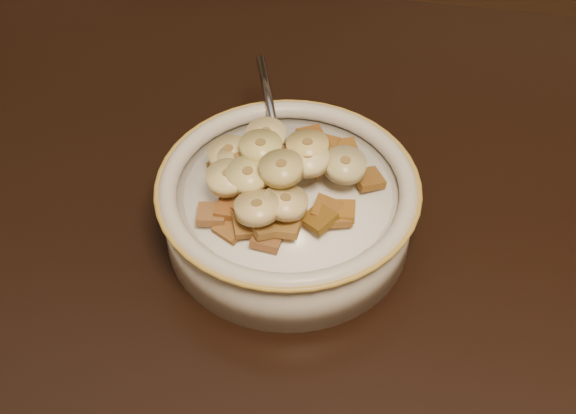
# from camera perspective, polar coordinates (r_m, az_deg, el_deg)

# --- Properties ---
(table) EXTENTS (1.43, 0.94, 0.04)m
(table) POSITION_cam_1_polar(r_m,az_deg,el_deg) (0.60, -10.10, -9.15)
(table) COLOR black
(table) RESTS_ON floor
(chair) EXTENTS (0.50, 0.50, 1.04)m
(chair) POSITION_cam_1_polar(r_m,az_deg,el_deg) (1.30, -5.21, 13.73)
(chair) COLOR #362515
(chair) RESTS_ON floor
(cereal_bowl) EXTENTS (0.19, 0.19, 0.04)m
(cereal_bowl) POSITION_cam_1_polar(r_m,az_deg,el_deg) (0.61, 0.00, -0.49)
(cereal_bowl) COLOR #C0B2A0
(cereal_bowl) RESTS_ON table
(milk) EXTENTS (0.16, 0.16, 0.00)m
(milk) POSITION_cam_1_polar(r_m,az_deg,el_deg) (0.59, 0.00, 0.99)
(milk) COLOR white
(milk) RESTS_ON cereal_bowl
(spoon) EXTENTS (0.05, 0.05, 0.01)m
(spoon) POSITION_cam_1_polar(r_m,az_deg,el_deg) (0.61, -0.48, 3.26)
(spoon) COLOR gray
(spoon) RESTS_ON cereal_bowl
(cereal_square_0) EXTENTS (0.02, 0.02, 0.01)m
(cereal_square_0) POSITION_cam_1_polar(r_m,az_deg,el_deg) (0.56, -0.17, -1.39)
(cereal_square_0) COLOR olive
(cereal_square_0) RESTS_ON milk
(cereal_square_1) EXTENTS (0.03, 0.03, 0.01)m
(cereal_square_1) POSITION_cam_1_polar(r_m,az_deg,el_deg) (0.55, -1.65, -1.41)
(cereal_square_1) COLOR olive
(cereal_square_1) RESTS_ON milk
(cereal_square_2) EXTENTS (0.02, 0.02, 0.01)m
(cereal_square_2) POSITION_cam_1_polar(r_m,az_deg,el_deg) (0.57, 3.78, -0.31)
(cereal_square_2) COLOR #98651D
(cereal_square_2) RESTS_ON milk
(cereal_square_3) EXTENTS (0.03, 0.03, 0.01)m
(cereal_square_3) POSITION_cam_1_polar(r_m,az_deg,el_deg) (0.60, 5.73, 1.99)
(cereal_square_3) COLOR brown
(cereal_square_3) RESTS_ON milk
(cereal_square_4) EXTENTS (0.02, 0.02, 0.01)m
(cereal_square_4) POSITION_cam_1_polar(r_m,az_deg,el_deg) (0.56, -1.50, -2.28)
(cereal_square_4) COLOR #975C34
(cereal_square_4) RESTS_ON milk
(cereal_square_5) EXTENTS (0.03, 0.03, 0.01)m
(cereal_square_5) POSITION_cam_1_polar(r_m,az_deg,el_deg) (0.56, -0.79, 0.46)
(cereal_square_5) COLOR #9D5E1F
(cereal_square_5) RESTS_ON milk
(cereal_square_6) EXTENTS (0.03, 0.03, 0.01)m
(cereal_square_6) POSITION_cam_1_polar(r_m,az_deg,el_deg) (0.59, 2.00, 3.13)
(cereal_square_6) COLOR #995520
(cereal_square_6) RESTS_ON milk
(cereal_square_7) EXTENTS (0.03, 0.03, 0.01)m
(cereal_square_7) POSITION_cam_1_polar(r_m,az_deg,el_deg) (0.62, 2.62, 4.33)
(cereal_square_7) COLOR brown
(cereal_square_7) RESTS_ON milk
(cereal_square_8) EXTENTS (0.02, 0.02, 0.01)m
(cereal_square_8) POSITION_cam_1_polar(r_m,az_deg,el_deg) (0.56, -1.51, 0.80)
(cereal_square_8) COLOR #985421
(cereal_square_8) RESTS_ON milk
(cereal_square_9) EXTENTS (0.03, 0.03, 0.01)m
(cereal_square_9) POSITION_cam_1_polar(r_m,az_deg,el_deg) (0.61, -3.68, 3.55)
(cereal_square_9) COLOR brown
(cereal_square_9) RESTS_ON milk
(cereal_square_10) EXTENTS (0.03, 0.03, 0.01)m
(cereal_square_10) POSITION_cam_1_polar(r_m,az_deg,el_deg) (0.58, -2.22, 1.73)
(cereal_square_10) COLOR brown
(cereal_square_10) RESTS_ON milk
(cereal_square_11) EXTENTS (0.03, 0.03, 0.01)m
(cereal_square_11) POSITION_cam_1_polar(r_m,az_deg,el_deg) (0.56, -4.04, -1.46)
(cereal_square_11) COLOR olive
(cereal_square_11) RESTS_ON milk
(cereal_square_12) EXTENTS (0.03, 0.03, 0.01)m
(cereal_square_12) POSITION_cam_1_polar(r_m,az_deg,el_deg) (0.56, -2.89, -1.21)
(cereal_square_12) COLOR brown
(cereal_square_12) RESTS_ON milk
(cereal_square_13) EXTENTS (0.03, 0.03, 0.01)m
(cereal_square_13) POSITION_cam_1_polar(r_m,az_deg,el_deg) (0.57, 3.43, -0.56)
(cereal_square_13) COLOR brown
(cereal_square_13) RESTS_ON milk
(cereal_square_14) EXTENTS (0.03, 0.03, 0.01)m
(cereal_square_14) POSITION_cam_1_polar(r_m,az_deg,el_deg) (0.63, 1.70, 4.93)
(cereal_square_14) COLOR brown
(cereal_square_14) RESTS_ON milk
(cereal_square_15) EXTENTS (0.03, 0.03, 0.01)m
(cereal_square_15) POSITION_cam_1_polar(r_m,az_deg,el_deg) (0.56, 2.24, -0.84)
(cereal_square_15) COLOR brown
(cereal_square_15) RESTS_ON milk
(cereal_square_16) EXTENTS (0.02, 0.02, 0.01)m
(cereal_square_16) POSITION_cam_1_polar(r_m,az_deg,el_deg) (0.57, 2.79, -0.23)
(cereal_square_16) COLOR brown
(cereal_square_16) RESTS_ON milk
(cereal_square_17) EXTENTS (0.02, 0.02, 0.01)m
(cereal_square_17) POSITION_cam_1_polar(r_m,az_deg,el_deg) (0.57, -5.48, -0.50)
(cereal_square_17) COLOR #936032
(cereal_square_17) RESTS_ON milk
(cereal_square_18) EXTENTS (0.02, 0.02, 0.01)m
(cereal_square_18) POSITION_cam_1_polar(r_m,az_deg,el_deg) (0.57, -4.10, -0.13)
(cereal_square_18) COLOR brown
(cereal_square_18) RESTS_ON milk
(cereal_square_19) EXTENTS (0.03, 0.03, 0.01)m
(cereal_square_19) POSITION_cam_1_polar(r_m,az_deg,el_deg) (0.61, -4.54, 2.90)
(cereal_square_19) COLOR brown
(cereal_square_19) RESTS_ON milk
(cereal_square_20) EXTENTS (0.03, 0.03, 0.01)m
(cereal_square_20) POSITION_cam_1_polar(r_m,az_deg,el_deg) (0.60, 3.45, 3.30)
(cereal_square_20) COLOR brown
(cereal_square_20) RESTS_ON milk
(cereal_square_21) EXTENTS (0.03, 0.03, 0.01)m
(cereal_square_21) POSITION_cam_1_polar(r_m,az_deg,el_deg) (0.56, -0.16, -0.12)
(cereal_square_21) COLOR brown
(cereal_square_21) RESTS_ON milk
(cereal_square_22) EXTENTS (0.03, 0.03, 0.01)m
(cereal_square_22) POSITION_cam_1_polar(r_m,az_deg,el_deg) (0.60, -1.43, 4.04)
(cereal_square_22) COLOR brown
(cereal_square_22) RESTS_ON milk
(cereal_square_23) EXTENTS (0.02, 0.02, 0.01)m
(cereal_square_23) POSITION_cam_1_polar(r_m,az_deg,el_deg) (0.57, -3.99, 0.20)
(cereal_square_23) COLOR brown
(cereal_square_23) RESTS_ON milk
(cereal_square_24) EXTENTS (0.03, 0.03, 0.01)m
(cereal_square_24) POSITION_cam_1_polar(r_m,az_deg,el_deg) (0.56, -2.66, -0.15)
(cereal_square_24) COLOR #9D5B2C
(cereal_square_24) RESTS_ON milk
(cereal_square_25) EXTENTS (0.03, 0.03, 0.01)m
(cereal_square_25) POSITION_cam_1_polar(r_m,az_deg,el_deg) (0.61, 4.02, 4.04)
(cereal_square_25) COLOR brown
(cereal_square_25) RESTS_ON milk
(banana_slice_0) EXTENTS (0.04, 0.04, 0.02)m
(banana_slice_0) POSITION_cam_1_polar(r_m,az_deg,el_deg) (0.59, -3.52, 3.31)
(banana_slice_0) COLOR #E7D686
(banana_slice_0) RESTS_ON milk
(banana_slice_1) EXTENTS (0.03, 0.04, 0.01)m
(banana_slice_1) POSITION_cam_1_polar(r_m,az_deg,el_deg) (0.58, 1.39, 4.31)
(banana_slice_1) COLOR #E9CD72
(banana_slice_1) RESTS_ON milk
(banana_slice_2) EXTENTS (0.04, 0.04, 0.01)m
(banana_slice_2) POSITION_cam_1_polar(r_m,az_deg,el_deg) (0.58, -1.95, 4.27)
(banana_slice_2) COLOR #E0CC6D
(banana_slice_2) RESTS_ON milk
(banana_slice_3) EXTENTS (0.04, 0.04, 0.01)m
(banana_slice_3) POSITION_cam_1_polar(r_m,az_deg,el_deg) (0.55, -0.17, 0.34)
(banana_slice_3) COLOR #DDC386
(banana_slice_3) RESTS_ON milk
(banana_slice_4) EXTENTS (0.04, 0.04, 0.01)m
(banana_slice_4) POSITION_cam_1_polar(r_m,az_deg,el_deg) (0.59, -4.25, 3.84)
(banana_slice_4) COLOR #F3CD76
(banana_slice_4) RESTS_ON milk
(banana_slice_5) EXTENTS (0.04, 0.04, 0.02)m
(banana_slice_5) POSITION_cam_1_polar(r_m,az_deg,el_deg) (0.55, -2.23, -0.06)
(banana_slice_5) COLOR #E2C383
(banana_slice_5) RESTS_ON milk
(banana_slice_6) EXTENTS (0.04, 0.04, 0.01)m
(banana_slice_6) POSITION_cam_1_polar(r_m,az_deg,el_deg) (0.61, -1.58, 5.07)
(banana_slice_6) COLOR #DDC483
(banana_slice_6) RESTS_ON milk
(banana_slice_7) EXTENTS (0.04, 0.04, 0.01)m
(banana_slice_7) POSITION_cam_1_polar(r_m,az_deg,el_deg) (0.58, 4.08, 3.00)
(banana_slice_7) COLOR tan
(banana_slice_7) RESTS_ON milk
(banana_slice_8) EXTENTS (0.04, 0.04, 0.01)m
(banana_slice_8) POSITION_cam_1_polar(r_m,az_deg,el_deg) (0.56, -0.47, 2.77)
(banana_slice_8) COLOR tan
(banana_slice_8) RESTS_ON milk
(banana_slice_9) EXTENTS (0.04, 0.04, 0.01)m
(banana_slice_9) POSITION_cam_1_polar(r_m,az_deg,el_deg) (0.57, 1.40, 3.42)
(banana_slice_9) COLOR #FFE7A2
(banana_slice_9) RESTS_ON milk
(banana_slice_10) EXTENTS (0.04, 0.04, 0.01)m
(banana_slice_10) POSITION_cam_1_polar(r_m,az_deg,el_deg) (0.57, -2.87, 2.25)
(banana_slice_10) COLOR #D2C273
(banana_slice_10) RESTS_ON milk
(banana_slice_11) EXTENTS (0.04, 0.04, 0.01)m
(banana_slice_11) POSITION_cam_1_polar(r_m,az_deg,el_deg) (0.57, -4.30, 2.11)
(banana_slice_11) COLOR #FFE196
(banana_slice_11) RESTS_ON milk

